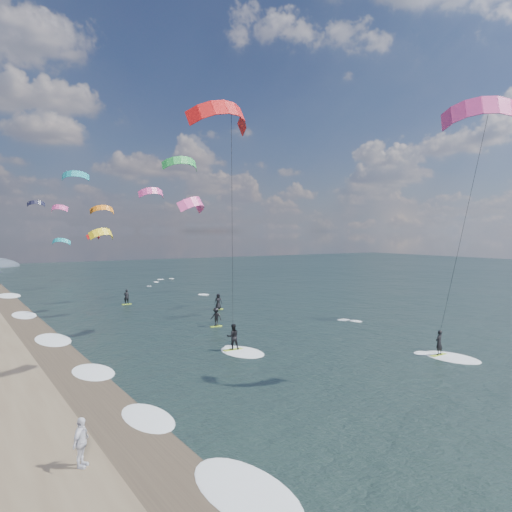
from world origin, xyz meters
TOP-DOWN VIEW (x-y plane):
  - ground at (0.00, 0.00)m, footprint 260.00×260.00m
  - wet_sand_strip at (-12.00, 10.00)m, footprint 3.00×240.00m
  - kitesurfer_near_a at (7.25, 1.32)m, footprint 7.82×9.35m
  - kitesurfer_near_b at (-3.32, 10.93)m, footprint 7.30×8.68m
  - far_kitesurfers at (3.33, 30.17)m, footprint 8.46×18.74m
  - bg_kite_field at (-0.06, 56.10)m, footprint 11.35×74.45m
  - shoreline_surf at (-10.80, 14.75)m, footprint 2.40×79.40m
  - beach_walker at (-14.51, 2.65)m, footprint 1.03×1.12m

SIDE VIEW (x-z plane):
  - ground at x=0.00m, z-range 0.00..0.00m
  - shoreline_surf at x=-10.80m, z-range -0.06..0.06m
  - wet_sand_strip at x=-12.00m, z-range 0.00..0.01m
  - far_kitesurfers at x=3.33m, z-range -0.01..1.77m
  - beach_walker at x=-14.51m, z-range 0.00..1.84m
  - kitesurfer_near_b at x=-3.32m, z-range 2.90..19.43m
  - bg_kite_field at x=-0.06m, z-range 6.94..17.52m
  - kitesurfer_near_a at x=7.25m, z-range 4.27..20.62m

